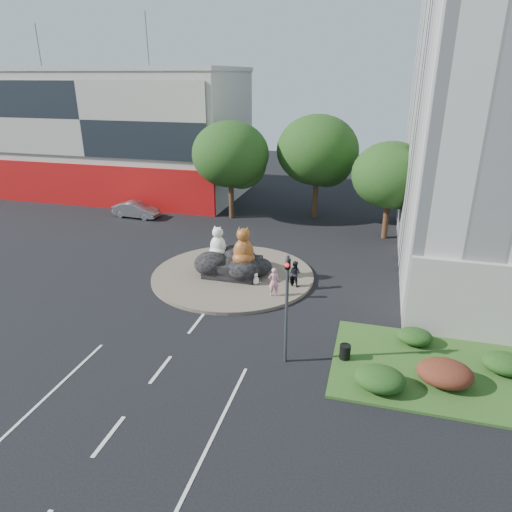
{
  "coord_description": "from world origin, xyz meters",
  "views": [
    {
      "loc": [
        8.2,
        -14.62,
        11.69
      ],
      "look_at": [
        1.8,
        8.87,
        2.0
      ],
      "focal_mm": 32.0,
      "sensor_mm": 36.0,
      "label": 1
    }
  ],
  "objects_px": {
    "cat_white": "(218,241)",
    "parked_car": "(136,210)",
    "cat_tabby": "(243,245)",
    "litter_bin": "(345,352)",
    "pedestrian_dark": "(295,273)",
    "pedestrian_pink": "(274,282)",
    "kitten_white": "(256,278)",
    "kitten_calico": "(210,269)"
  },
  "relations": [
    {
      "from": "cat_tabby",
      "to": "litter_bin",
      "type": "relative_size",
      "value": 3.57
    },
    {
      "from": "kitten_calico",
      "to": "litter_bin",
      "type": "bearing_deg",
      "value": -18.45
    },
    {
      "from": "kitten_calico",
      "to": "litter_bin",
      "type": "xyz_separation_m",
      "value": [
        8.72,
        -6.51,
        -0.26
      ]
    },
    {
      "from": "cat_white",
      "to": "litter_bin",
      "type": "distance_m",
      "value": 11.65
    },
    {
      "from": "kitten_white",
      "to": "pedestrian_pink",
      "type": "bearing_deg",
      "value": -93.16
    },
    {
      "from": "parked_car",
      "to": "cat_tabby",
      "type": "bearing_deg",
      "value": -124.98
    },
    {
      "from": "cat_white",
      "to": "litter_bin",
      "type": "bearing_deg",
      "value": -26.46
    },
    {
      "from": "cat_tabby",
      "to": "kitten_white",
      "type": "xyz_separation_m",
      "value": [
        0.98,
        -0.76,
        -1.71
      ]
    },
    {
      "from": "cat_white",
      "to": "kitten_calico",
      "type": "bearing_deg",
      "value": -81.13
    },
    {
      "from": "pedestrian_dark",
      "to": "cat_tabby",
      "type": "bearing_deg",
      "value": 10.51
    },
    {
      "from": "pedestrian_pink",
      "to": "litter_bin",
      "type": "relative_size",
      "value": 2.54
    },
    {
      "from": "litter_bin",
      "to": "kitten_calico",
      "type": "bearing_deg",
      "value": 143.28
    },
    {
      "from": "litter_bin",
      "to": "cat_white",
      "type": "bearing_deg",
      "value": 138.1
    },
    {
      "from": "cat_white",
      "to": "cat_tabby",
      "type": "bearing_deg",
      "value": -6.31
    },
    {
      "from": "cat_tabby",
      "to": "litter_bin",
      "type": "height_order",
      "value": "cat_tabby"
    },
    {
      "from": "cat_white",
      "to": "pedestrian_dark",
      "type": "bearing_deg",
      "value": 3.06
    },
    {
      "from": "cat_white",
      "to": "cat_tabby",
      "type": "height_order",
      "value": "cat_tabby"
    },
    {
      "from": "pedestrian_dark",
      "to": "litter_bin",
      "type": "xyz_separation_m",
      "value": [
        3.5,
        -6.59,
        -0.52
      ]
    },
    {
      "from": "kitten_calico",
      "to": "kitten_white",
      "type": "distance_m",
      "value": 3.02
    },
    {
      "from": "parked_car",
      "to": "pedestrian_pink",
      "type": "bearing_deg",
      "value": -125.24
    },
    {
      "from": "cat_tabby",
      "to": "kitten_white",
      "type": "bearing_deg",
      "value": -51.96
    },
    {
      "from": "cat_white",
      "to": "pedestrian_dark",
      "type": "xyz_separation_m",
      "value": [
        5.08,
        -1.12,
        -1.13
      ]
    },
    {
      "from": "cat_white",
      "to": "litter_bin",
      "type": "relative_size",
      "value": 3.04
    },
    {
      "from": "cat_tabby",
      "to": "parked_car",
      "type": "relative_size",
      "value": 0.56
    },
    {
      "from": "kitten_white",
      "to": "pedestrian_pink",
      "type": "relative_size",
      "value": 0.44
    },
    {
      "from": "cat_tabby",
      "to": "cat_white",
      "type": "bearing_deg",
      "value": 144.15
    },
    {
      "from": "cat_white",
      "to": "pedestrian_dark",
      "type": "height_order",
      "value": "cat_white"
    },
    {
      "from": "parked_car",
      "to": "litter_bin",
      "type": "distance_m",
      "value": 26.02
    },
    {
      "from": "kitten_calico",
      "to": "litter_bin",
      "type": "distance_m",
      "value": 10.88
    },
    {
      "from": "kitten_calico",
      "to": "pedestrian_dark",
      "type": "bearing_deg",
      "value": 19.15
    },
    {
      "from": "pedestrian_pink",
      "to": "parked_car",
      "type": "height_order",
      "value": "pedestrian_pink"
    },
    {
      "from": "cat_tabby",
      "to": "litter_bin",
      "type": "xyz_separation_m",
      "value": [
        6.7,
        -6.95,
        -1.82
      ]
    },
    {
      "from": "litter_bin",
      "to": "pedestrian_dark",
      "type": "bearing_deg",
      "value": 117.99
    },
    {
      "from": "cat_white",
      "to": "litter_bin",
      "type": "height_order",
      "value": "cat_white"
    },
    {
      "from": "parked_car",
      "to": "litter_bin",
      "type": "height_order",
      "value": "parked_car"
    },
    {
      "from": "cat_white",
      "to": "cat_tabby",
      "type": "distance_m",
      "value": 2.04
    },
    {
      "from": "pedestrian_pink",
      "to": "litter_bin",
      "type": "bearing_deg",
      "value": 108.33
    },
    {
      "from": "cat_tabby",
      "to": "litter_bin",
      "type": "distance_m",
      "value": 9.82
    },
    {
      "from": "cat_white",
      "to": "pedestrian_pink",
      "type": "relative_size",
      "value": 1.2
    },
    {
      "from": "cat_white",
      "to": "kitten_white",
      "type": "relative_size",
      "value": 2.75
    },
    {
      "from": "cat_white",
      "to": "parked_car",
      "type": "distance_m",
      "value": 14.56
    },
    {
      "from": "cat_white",
      "to": "cat_tabby",
      "type": "relative_size",
      "value": 0.85
    }
  ]
}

